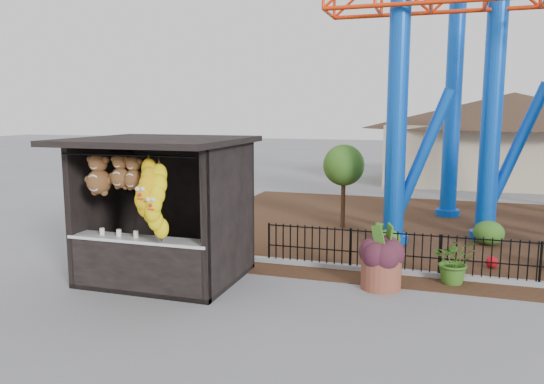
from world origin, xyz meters
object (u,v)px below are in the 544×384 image
(roller_coaster, at_px, (537,13))
(terracotta_planter, at_px, (381,273))
(prize_booth, at_px, (159,212))
(potted_plant, at_px, (455,261))

(roller_coaster, height_order, terracotta_planter, roller_coaster)
(prize_booth, height_order, potted_plant, prize_booth)
(roller_coaster, xyz_separation_m, terracotta_planter, (-3.50, -6.31, -6.12))
(roller_coaster, relative_size, terracotta_planter, 13.19)
(prize_booth, distance_m, roller_coaster, 11.98)
(terracotta_planter, distance_m, potted_plant, 1.68)
(prize_booth, relative_size, potted_plant, 3.45)
(potted_plant, bearing_deg, terracotta_planter, -152.50)
(prize_booth, relative_size, roller_coaster, 0.32)
(prize_booth, distance_m, potted_plant, 6.43)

